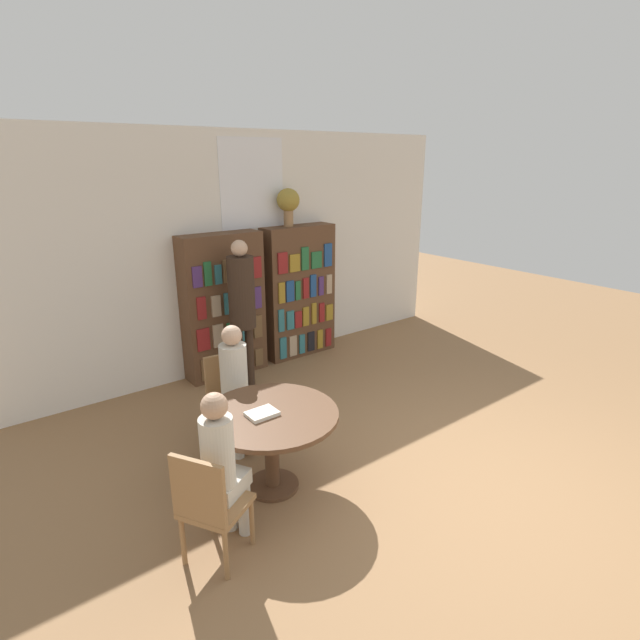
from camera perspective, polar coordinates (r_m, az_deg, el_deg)
ground_plane at (r=4.60m, az=19.63°, el=-18.53°), size 16.00×16.00×0.00m
wall_back at (r=6.62m, az=-7.59°, el=7.85°), size 6.40×0.07×3.00m
bookshelf_left at (r=6.32m, az=-10.96°, el=1.54°), size 1.03×0.34×1.80m
bookshelf_right at (r=6.89m, az=-2.44°, el=3.23°), size 1.03×0.34×1.80m
flower_vase at (r=6.61m, az=-3.65°, el=13.30°), size 0.30×0.30×0.49m
reading_table at (r=4.17m, az=-5.63°, el=-12.02°), size 1.11×1.11×0.71m
chair_near_camera at (r=3.60m, az=-12.58°, el=-19.76°), size 0.55×0.55×0.87m
chair_left_side at (r=4.94m, az=-10.26°, el=-8.42°), size 0.44×0.44×0.87m
seated_reader_left at (r=4.70m, az=-9.57°, el=-6.99°), size 0.29×0.38×1.23m
seated_reader_right at (r=3.61m, az=-11.08°, el=-15.70°), size 0.39×0.36×1.22m
librarian_standing at (r=5.83m, az=-8.94°, el=2.34°), size 0.31×0.58×1.79m
open_book_on_table at (r=4.07m, az=-6.65°, el=-10.58°), size 0.24×0.18×0.03m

